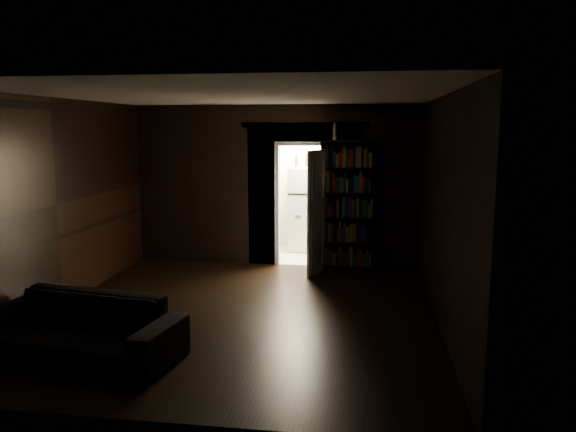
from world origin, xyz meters
name	(u,v)px	position (x,y,z in m)	size (l,w,h in m)	color
ground	(242,314)	(0.00, 0.00, 0.00)	(5.50, 5.50, 0.00)	black
room_walls	(256,178)	(-0.01, 1.07, 1.68)	(5.02, 5.61, 2.84)	black
kitchen_alcove	(311,190)	(0.50, 3.87, 1.21)	(2.20, 1.80, 2.60)	beige
sofa	(78,318)	(-1.40, -1.58, 0.42)	(2.19, 0.95, 0.84)	black
bookshelf	(347,206)	(1.25, 2.59, 1.10)	(0.90, 0.32, 2.20)	black
refrigerator	(308,209)	(0.43, 4.03, 0.82)	(0.74, 0.68, 1.65)	white
door	(320,212)	(0.81, 2.34, 1.02)	(0.85, 0.05, 2.05)	white
figurine	(335,131)	(1.02, 2.63, 2.35)	(0.10, 0.10, 0.29)	white
bottles	(307,160)	(0.39, 4.04, 1.79)	(0.69, 0.09, 0.28)	black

